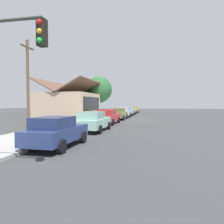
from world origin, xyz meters
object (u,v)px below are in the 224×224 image
shade_tree (99,90)px  utility_pole_wooden (28,83)px  car_mustard (133,110)px  car_navy (56,132)px  car_seafoam (93,121)px  car_cherry (108,116)px  car_olive (119,114)px  fire_hydrant_red (109,116)px  car_skyblue (129,111)px  car_silver (125,112)px

shade_tree → utility_pole_wooden: 24.80m
car_mustard → utility_pole_wooden: bearing=172.1°
car_navy → car_seafoam: 6.34m
car_cherry → car_navy: bearing=-177.6°
car_olive → fire_hydrant_red: 1.60m
car_skyblue → fire_hydrant_red: car_skyblue is taller
car_mustard → car_navy: bearing=-177.7°
car_seafoam → car_mustard: (30.33, -0.01, 0.00)m
fire_hydrant_red → utility_pole_wooden: bearing=163.0°
car_cherry → shade_tree: bearing=19.7°
car_cherry → fire_hydrant_red: 6.85m
car_olive → shade_tree: shade_tree is taller
shade_tree → fire_hydrant_red: size_ratio=10.55×
car_cherry → shade_tree: (18.36, 5.99, 4.06)m
car_cherry → shade_tree: shade_tree is taller
car_cherry → car_silver: size_ratio=1.12×
car_seafoam → car_olive: size_ratio=1.05×
car_cherry → car_mustard: (24.23, -0.21, 0.00)m
car_olive → utility_pole_wooden: size_ratio=0.59×
car_mustard → car_olive: bearing=-177.9°
car_seafoam → car_mustard: 30.33m
car_silver → fire_hydrant_red: bearing=163.0°
car_skyblue → car_mustard: same height
car_cherry → utility_pole_wooden: (-6.41, 5.36, 3.11)m
car_mustard → car_seafoam: bearing=-177.6°
car_silver → car_mustard: (12.26, -0.04, 0.00)m
fire_hydrant_red → car_mustard: bearing=-5.1°
car_seafoam → car_silver: same height
car_olive → fire_hydrant_red: size_ratio=6.26×
car_skyblue → fire_hydrant_red: bearing=171.4°
car_mustard → fire_hydrant_red: (-17.52, 1.57, -0.32)m
car_seafoam → car_mustard: size_ratio=0.95×
car_olive → car_mustard: size_ratio=0.91×
car_skyblue → shade_tree: 7.34m
utility_pole_wooden → car_olive: bearing=-23.5°
car_skyblue → utility_pole_wooden: size_ratio=0.59×
utility_pole_wooden → fire_hydrant_red: bearing=-17.0°
car_cherry → fire_hydrant_red: car_cherry is taller
car_seafoam → car_cherry: size_ratio=0.96×
car_navy → car_skyblue: size_ratio=0.99×
car_olive → car_skyblue: same height
car_navy → car_silver: (24.41, -0.02, -0.00)m
car_olive → utility_pole_wooden: 14.06m
shade_tree → fire_hydrant_red: 13.29m
car_mustard → car_cherry: bearing=-178.1°
car_silver → shade_tree: size_ratio=0.58×
car_silver → utility_pole_wooden: (-18.38, 5.53, 3.12)m
car_seafoam → utility_pole_wooden: 6.38m
car_skyblue → car_cherry: bearing=178.4°
car_cherry → shade_tree: 19.74m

